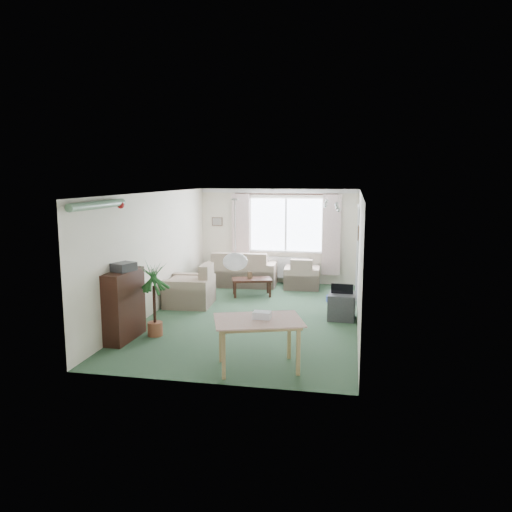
% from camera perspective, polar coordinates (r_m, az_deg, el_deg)
% --- Properties ---
extents(ground, '(6.50, 6.50, 0.00)m').
position_cam_1_polar(ground, '(9.81, -0.34, -6.92)').
color(ground, '#305037').
extents(window, '(1.80, 0.03, 1.30)m').
position_cam_1_polar(window, '(12.65, 3.45, 3.59)').
color(window, white).
extents(curtain_rod, '(2.60, 0.03, 0.03)m').
position_cam_1_polar(curtain_rod, '(12.52, 3.43, 7.07)').
color(curtain_rod, black).
extents(curtain_left, '(0.45, 0.08, 2.00)m').
position_cam_1_polar(curtain_left, '(12.78, -1.75, 2.62)').
color(curtain_left, beige).
extents(curtain_right, '(0.45, 0.08, 2.00)m').
position_cam_1_polar(curtain_right, '(12.47, 8.62, 2.37)').
color(curtain_right, beige).
extents(radiator, '(1.20, 0.10, 0.55)m').
position_cam_1_polar(radiator, '(12.76, 3.38, -1.35)').
color(radiator, white).
extents(doorway, '(0.03, 0.95, 2.00)m').
position_cam_1_polar(doorway, '(11.58, 11.53, 0.42)').
color(doorway, black).
extents(pendant_lamp, '(0.36, 0.36, 0.36)m').
position_cam_1_polar(pendant_lamp, '(7.25, -2.39, -0.65)').
color(pendant_lamp, white).
extents(tinsel_garland, '(1.60, 1.60, 0.12)m').
position_cam_1_polar(tinsel_garland, '(7.93, -17.59, 5.59)').
color(tinsel_garland, '#196626').
extents(bauble_cluster_a, '(0.20, 0.20, 0.20)m').
position_cam_1_polar(bauble_cluster_a, '(10.18, 7.90, 6.26)').
color(bauble_cluster_a, silver).
extents(bauble_cluster_b, '(0.20, 0.20, 0.20)m').
position_cam_1_polar(bauble_cluster_b, '(8.97, 9.39, 5.86)').
color(bauble_cluster_b, silver).
extents(wall_picture_back, '(0.28, 0.03, 0.22)m').
position_cam_1_polar(wall_picture_back, '(13.00, -4.46, 3.95)').
color(wall_picture_back, brown).
extents(wall_picture_right, '(0.03, 0.24, 0.30)m').
position_cam_1_polar(wall_picture_right, '(10.51, 11.62, 2.59)').
color(wall_picture_right, brown).
extents(sofa, '(1.77, 1.00, 0.86)m').
position_cam_1_polar(sofa, '(12.51, -1.66, -1.40)').
color(sofa, '#B9B18C').
rests_on(sofa, ground).
extents(armchair_corner, '(0.87, 0.83, 0.75)m').
position_cam_1_polar(armchair_corner, '(12.26, 5.29, -1.92)').
color(armchair_corner, beige).
rests_on(armchair_corner, ground).
extents(armchair_left, '(1.00, 1.05, 0.88)m').
position_cam_1_polar(armchair_left, '(10.66, -7.62, -3.26)').
color(armchair_left, '#C1AA92').
rests_on(armchair_left, ground).
extents(coffee_table, '(0.99, 0.73, 0.40)m').
position_cam_1_polar(coffee_table, '(11.44, -0.49, -3.58)').
color(coffee_table, black).
rests_on(coffee_table, ground).
extents(photo_frame, '(0.12, 0.07, 0.16)m').
position_cam_1_polar(photo_frame, '(11.39, -0.71, -2.19)').
color(photo_frame, brown).
rests_on(photo_frame, coffee_table).
extents(bookshelf, '(0.35, 0.97, 1.17)m').
position_cam_1_polar(bookshelf, '(8.62, -14.87, -5.47)').
color(bookshelf, black).
rests_on(bookshelf, ground).
extents(hifi_box, '(0.38, 0.42, 0.14)m').
position_cam_1_polar(hifi_box, '(8.46, -14.88, -1.21)').
color(hifi_box, '#38383D').
rests_on(hifi_box, bookshelf).
extents(houseplant, '(0.58, 0.58, 1.27)m').
position_cam_1_polar(houseplant, '(8.68, -11.56, -4.89)').
color(houseplant, '#1F5B31').
rests_on(houseplant, ground).
extents(dining_table, '(1.30, 1.06, 0.70)m').
position_cam_1_polar(dining_table, '(7.17, 0.24, -10.09)').
color(dining_table, tan).
rests_on(dining_table, ground).
extents(gift_box, '(0.25, 0.18, 0.12)m').
position_cam_1_polar(gift_box, '(7.08, 0.69, -6.84)').
color(gift_box, white).
rests_on(gift_box, dining_table).
extents(tv_cube, '(0.53, 0.57, 0.50)m').
position_cam_1_polar(tv_cube, '(9.73, 9.77, -5.68)').
color(tv_cube, '#3F4045').
rests_on(tv_cube, ground).
extents(pet_bed, '(0.71, 0.71, 0.12)m').
position_cam_1_polar(pet_bed, '(11.08, 9.59, -4.86)').
color(pet_bed, navy).
rests_on(pet_bed, ground).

